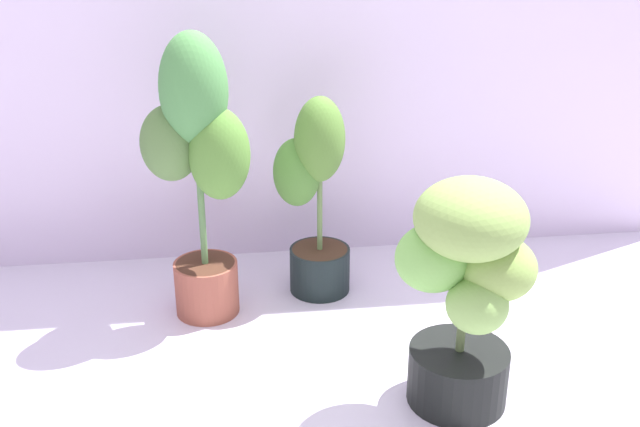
% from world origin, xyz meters
% --- Properties ---
extents(ground_plane, '(8.00, 8.00, 0.00)m').
position_xyz_m(ground_plane, '(0.00, 0.00, 0.00)').
color(ground_plane, silver).
rests_on(ground_plane, ground).
extents(potted_plant_front_right, '(0.42, 0.40, 0.64)m').
position_xyz_m(potted_plant_front_right, '(0.34, -0.15, 0.37)').
color(potted_plant_front_right, black).
rests_on(potted_plant_front_right, ground).
extents(potted_plant_back_center, '(0.29, 0.24, 0.69)m').
position_xyz_m(potted_plant_back_center, '(0.03, 0.53, 0.36)').
color(potted_plant_back_center, black).
rests_on(potted_plant_back_center, ground).
extents(potted_plant_back_left, '(0.39, 0.29, 0.93)m').
position_xyz_m(potted_plant_back_left, '(-0.34, 0.42, 0.54)').
color(potted_plant_back_left, '#9A4F3C').
rests_on(potted_plant_back_left, ground).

